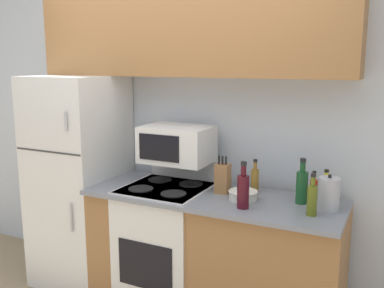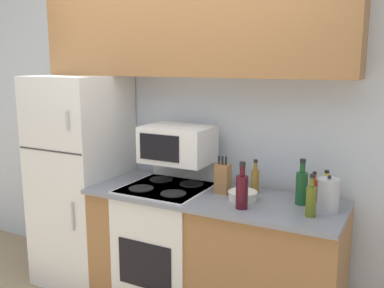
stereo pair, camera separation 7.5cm
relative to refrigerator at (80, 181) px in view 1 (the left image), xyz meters
name	(u,v)px [view 1 (the left image)]	position (x,y,z in m)	size (l,w,h in m)	color
wall_back	(196,133)	(0.89, 0.37, 0.41)	(8.00, 0.05, 2.55)	silver
lower_cabinets	(213,256)	(1.22, -0.03, -0.40)	(1.79, 0.65, 0.92)	#9E6B3D
refrigerator	(80,181)	(0.00, 0.00, 0.00)	(0.65, 0.69, 1.72)	white
upper_cabinets	(186,33)	(0.89, 0.19, 1.18)	(2.44, 0.31, 0.63)	#9E6B3D
stove	(167,244)	(0.85, -0.04, -0.38)	(0.59, 0.64, 1.09)	white
microwave	(177,144)	(0.88, 0.08, 0.37)	(0.50, 0.36, 0.27)	white
knife_block	(223,178)	(1.26, 0.04, 0.17)	(0.10, 0.09, 0.27)	#9E6B3D
bowl	(243,195)	(1.44, -0.05, 0.09)	(0.20, 0.20, 0.06)	silver
bottle_cooking_spray	(326,189)	(1.94, 0.15, 0.15)	(0.06, 0.06, 0.22)	gold
bottle_olive_oil	(312,199)	(1.91, -0.15, 0.16)	(0.06, 0.06, 0.26)	#5B6619
bottle_vinegar	(255,180)	(1.46, 0.14, 0.15)	(0.06, 0.06, 0.24)	olive
bottle_hot_sauce	(314,189)	(1.87, 0.15, 0.14)	(0.05, 0.05, 0.20)	red
bottle_wine_red	(243,190)	(1.50, -0.21, 0.18)	(0.08, 0.08, 0.30)	#470F19
bottle_wine_green	(302,186)	(1.81, 0.05, 0.18)	(0.08, 0.08, 0.30)	#194C23
kettle	(329,194)	(1.99, -0.01, 0.16)	(0.13, 0.13, 0.23)	#B7B7BC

